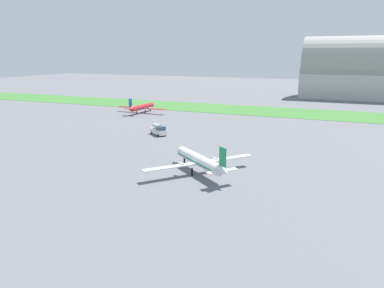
% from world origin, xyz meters
% --- Properties ---
extents(ground_plane, '(600.00, 600.00, 0.00)m').
position_xyz_m(ground_plane, '(0.00, 0.00, 0.00)').
color(ground_plane, slate).
extents(grass_taxiway_strip, '(360.00, 28.00, 0.08)m').
position_xyz_m(grass_taxiway_strip, '(0.00, 79.23, 0.04)').
color(grass_taxiway_strip, '#3D7533').
rests_on(grass_taxiway_strip, ground_plane).
extents(airplane_taxiing_turboprop, '(22.67, 19.41, 6.79)m').
position_xyz_m(airplane_taxiing_turboprop, '(-46.87, 54.42, 2.48)').
color(airplane_taxiing_turboprop, red).
rests_on(airplane_taxiing_turboprop, ground_plane).
extents(airplane_foreground_turboprop, '(18.00, 20.14, 7.41)m').
position_xyz_m(airplane_foreground_turboprop, '(5.60, -10.94, 2.71)').
color(airplane_foreground_turboprop, white).
rests_on(airplane_foreground_turboprop, ground_plane).
extents(fuel_truck_near_gate, '(6.71, 5.67, 3.29)m').
position_xyz_m(fuel_truck_near_gate, '(-19.88, 18.73, 1.58)').
color(fuel_truck_near_gate, white).
rests_on(fuel_truck_near_gate, ground_plane).
extents(hangar_distant, '(60.65, 28.44, 33.34)m').
position_xyz_m(hangar_distant, '(35.96, 145.51, 15.32)').
color(hangar_distant, '#BCB7B2').
rests_on(hangar_distant, ground_plane).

